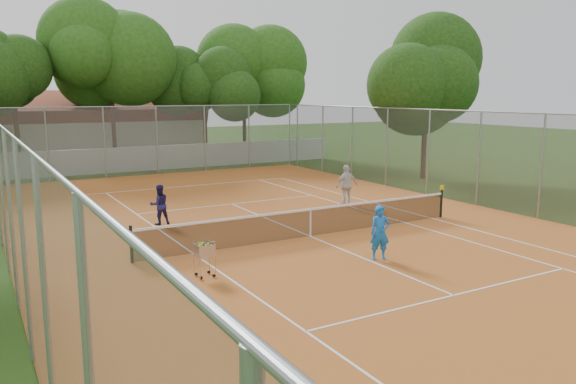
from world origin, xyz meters
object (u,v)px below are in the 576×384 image
player_far_right (347,185)px  tennis_net (310,222)px  clubhouse (83,127)px  player_near (380,233)px  player_far_left (159,205)px  ball_hopper (205,259)px

player_far_right → tennis_net: bearing=43.0°
clubhouse → player_near: size_ratio=10.42×
player_far_left → clubhouse: bearing=-94.4°
ball_hopper → player_far_right: bearing=41.3°
player_far_left → ball_hopper: (-0.78, -6.42, -0.24)m
player_near → player_far_left: 8.53m
tennis_net → player_near: 3.24m
player_near → clubhouse: bearing=117.4°
tennis_net → ball_hopper: 5.09m
player_far_left → player_far_right: player_far_right is taller
player_far_left → player_far_right: (7.95, -0.54, 0.14)m
tennis_net → player_far_left: bearing=132.0°
player_far_left → ball_hopper: 6.47m
clubhouse → player_far_left: (-1.82, -24.76, -1.45)m
tennis_net → clubhouse: bearing=93.9°
player_near → tennis_net: bearing=119.3°
tennis_net → player_far_right: 5.56m
player_near → player_far_left: size_ratio=1.08×
clubhouse → player_far_right: 26.06m
player_far_left → player_far_right: size_ratio=0.84×
player_far_right → ball_hopper: player_far_right is taller
clubhouse → player_near: clubhouse is taller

